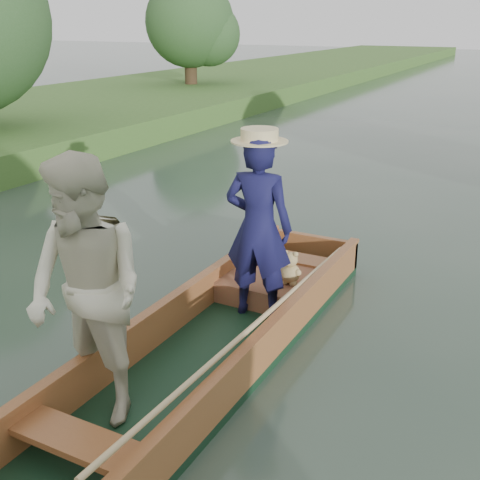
% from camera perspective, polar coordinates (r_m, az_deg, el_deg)
% --- Properties ---
extents(ground, '(120.00, 120.00, 0.00)m').
position_cam_1_polar(ground, '(5.38, -3.04, -11.52)').
color(ground, '#283D30').
rests_on(ground, ground).
extents(trees_far, '(21.75, 14.59, 4.70)m').
position_cam_1_polar(trees_far, '(12.80, -1.10, 19.26)').
color(trees_far, '#47331E').
rests_on(trees_far, ground).
extents(punt, '(1.40, 5.00, 2.03)m').
position_cam_1_polar(punt, '(4.91, -6.09, -5.12)').
color(punt, black).
rests_on(punt, ground).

